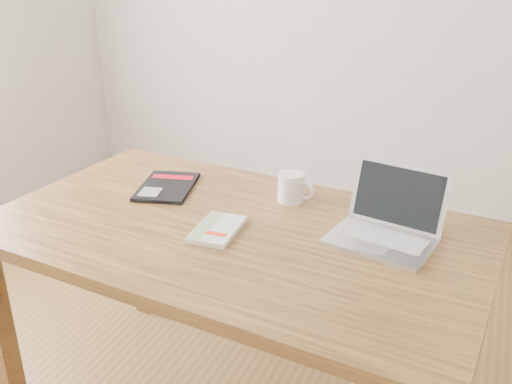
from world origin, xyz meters
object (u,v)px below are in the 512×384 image
at_px(desk, 234,252).
at_px(coffee_mug, 292,187).
at_px(white_guidebook, 217,229).
at_px(black_guidebook, 167,187).
at_px(laptop, 387,225).

height_order(desk, coffee_mug, coffee_mug).
relative_size(desk, white_guidebook, 7.56).
height_order(white_guidebook, coffee_mug, coffee_mug).
bearing_deg(white_guidebook, coffee_mug, 62.73).
height_order(black_guidebook, laptop, laptop).
distance_m(white_guidebook, coffee_mug, 0.33).
distance_m(black_guidebook, coffee_mug, 0.45).
bearing_deg(coffee_mug, desk, -103.30).
xyz_separation_m(black_guidebook, coffee_mug, (0.44, 0.08, 0.04)).
xyz_separation_m(black_guidebook, laptop, (0.78, -0.07, 0.04)).
bearing_deg(laptop, desk, -155.14).
height_order(desk, laptop, laptop).
relative_size(desk, laptop, 4.76).
relative_size(laptop, coffee_mug, 2.54).
distance_m(white_guidebook, black_guidebook, 0.39).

